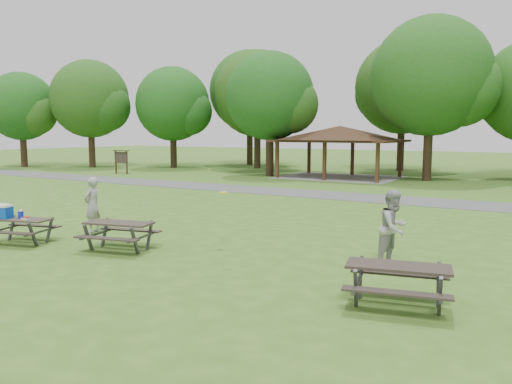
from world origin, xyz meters
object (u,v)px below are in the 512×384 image
at_px(frisbee_thrower, 92,205).
at_px(frisbee_catcher, 394,228).
at_px(picnic_table_near, 16,220).
at_px(picnic_table_middle, 119,229).

xyz_separation_m(frisbee_thrower, frisbee_catcher, (9.65, 1.12, 0.02)).
distance_m(picnic_table_near, frisbee_catcher, 10.91).
bearing_deg(frisbee_catcher, frisbee_thrower, 115.32).
xyz_separation_m(picnic_table_middle, frisbee_thrower, (-2.61, 1.31, 0.31)).
relative_size(picnic_table_near, picnic_table_middle, 0.94).
bearing_deg(frisbee_thrower, picnic_table_near, -29.05).
bearing_deg(picnic_table_near, picnic_table_middle, 15.99).
bearing_deg(picnic_table_middle, frisbee_catcher, 19.06).
relative_size(picnic_table_near, frisbee_thrower, 1.14).
relative_size(frisbee_thrower, frisbee_catcher, 0.98).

